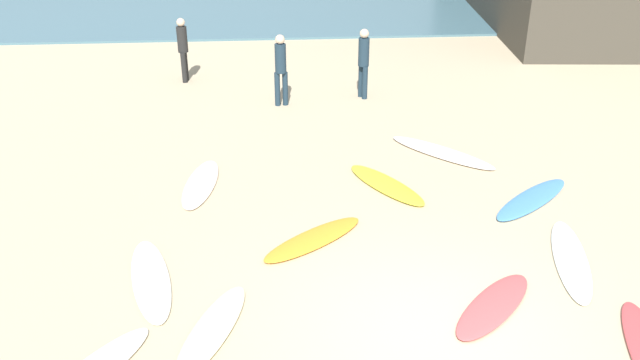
% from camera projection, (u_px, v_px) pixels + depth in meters
% --- Properties ---
extents(ground_plane, '(120.00, 120.00, 0.00)m').
position_uv_depth(ground_plane, '(435.00, 336.00, 8.93)').
color(ground_plane, '#C6B28E').
extents(surfboard_1, '(2.17, 2.27, 0.08)m').
position_uv_depth(surfboard_1, '(442.00, 152.00, 14.28)').
color(surfboard_1, silver).
rests_on(surfboard_1, ground_plane).
extents(surfboard_2, '(1.16, 2.08, 0.08)m').
position_uv_depth(surfboard_2, '(212.00, 329.00, 8.99)').
color(surfboard_2, '#F2EEBF').
rests_on(surfboard_2, ground_plane).
extents(surfboard_3, '(1.10, 2.37, 0.06)m').
position_uv_depth(surfboard_3, '(151.00, 279.00, 10.05)').
color(surfboard_3, white).
rests_on(surfboard_3, ground_plane).
extents(surfboard_4, '(2.08, 1.90, 0.08)m').
position_uv_depth(surfboard_4, '(532.00, 199.00, 12.35)').
color(surfboard_4, '#4E92DA').
rests_on(surfboard_4, ground_plane).
extents(surfboard_5, '(1.55, 2.11, 0.09)m').
position_uv_depth(surfboard_5, '(386.00, 184.00, 12.89)').
color(surfboard_5, yellow).
rests_on(surfboard_5, ground_plane).
extents(surfboard_6, '(1.13, 2.51, 0.06)m').
position_uv_depth(surfboard_6, '(571.00, 259.00, 10.55)').
color(surfboard_6, white).
rests_on(surfboard_6, ground_plane).
extents(surfboard_7, '(1.96, 1.72, 0.08)m').
position_uv_depth(surfboard_7, '(313.00, 239.00, 11.08)').
color(surfboard_7, '#F9A22B').
rests_on(surfboard_7, ground_plane).
extents(surfboard_8, '(1.74, 1.80, 0.08)m').
position_uv_depth(surfboard_8, '(493.00, 305.00, 9.46)').
color(surfboard_8, '#D45253').
rests_on(surfboard_8, ground_plane).
extents(surfboard_10, '(0.82, 2.22, 0.06)m').
position_uv_depth(surfboard_10, '(201.00, 184.00, 12.96)').
color(surfboard_10, '#F4DFC9').
rests_on(surfboard_10, ground_plane).
extents(beachgoer_near, '(0.31, 0.34, 1.77)m').
position_uv_depth(beachgoer_near, '(183.00, 47.00, 18.40)').
color(beachgoer_near, black).
rests_on(beachgoer_near, ground_plane).
extents(beachgoer_mid, '(0.34, 0.32, 1.81)m').
position_uv_depth(beachgoer_mid, '(281.00, 66.00, 16.62)').
color(beachgoer_mid, '#1E3342').
rests_on(beachgoer_mid, ground_plane).
extents(beachgoer_far, '(0.37, 0.37, 1.81)m').
position_uv_depth(beachgoer_far, '(364.00, 60.00, 17.14)').
color(beachgoer_far, '#1E3342').
rests_on(beachgoer_far, ground_plane).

